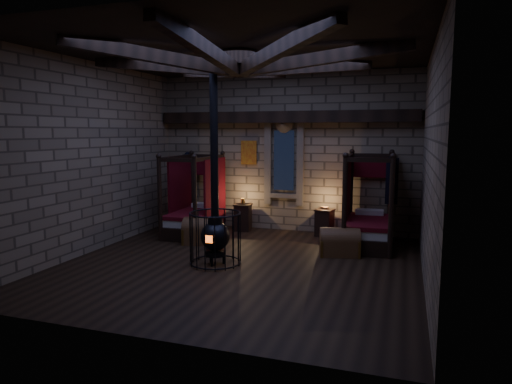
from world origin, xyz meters
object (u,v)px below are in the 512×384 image
(bed_right, at_px, (368,223))
(trunk_left, at_px, (203,232))
(stove, at_px, (215,233))
(trunk_right, at_px, (340,243))
(bed_left, at_px, (195,215))

(bed_right, relative_size, trunk_left, 2.23)
(bed_right, relative_size, stove, 0.53)
(trunk_left, bearing_deg, bed_right, 8.50)
(trunk_left, distance_m, trunk_right, 3.26)
(trunk_left, height_order, trunk_right, trunk_left)
(bed_left, height_order, bed_right, bed_right)
(trunk_left, relative_size, stove, 0.24)
(bed_left, xyz_separation_m, bed_right, (4.43, 0.14, 0.02))
(bed_left, bearing_deg, bed_right, 0.44)
(bed_left, distance_m, bed_right, 4.43)
(bed_right, distance_m, trunk_left, 3.93)
(trunk_right, distance_m, stove, 2.74)
(trunk_left, distance_m, stove, 1.79)
(stove, bearing_deg, trunk_left, 125.24)
(bed_right, distance_m, trunk_right, 1.25)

